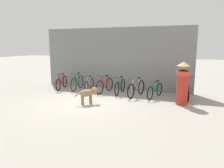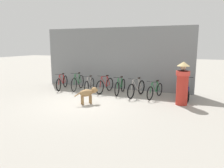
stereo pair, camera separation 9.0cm
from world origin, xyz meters
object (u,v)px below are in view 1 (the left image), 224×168
at_px(bicycle_3, 105,85).
at_px(person_in_robes, 182,83).
at_px(bicycle_0, 62,83).
at_px(motorcycle, 184,90).
at_px(bicycle_5, 136,89).
at_px(bicycle_4, 120,87).
at_px(stray_dog, 88,93).
at_px(bicycle_1, 77,83).
at_px(bicycle_6, 155,91).
at_px(bicycle_2, 89,85).

distance_m(bicycle_3, person_in_robes, 3.91).
height_order(bicycle_0, motorcycle, motorcycle).
relative_size(bicycle_3, person_in_robes, 0.94).
xyz_separation_m(bicycle_5, person_in_robes, (2.08, -0.67, 0.53)).
height_order(bicycle_4, stray_dog, bicycle_4).
xyz_separation_m(bicycle_4, stray_dog, (-0.54, -2.24, 0.11)).
distance_m(bicycle_0, motorcycle, 6.27).
relative_size(bicycle_1, bicycle_5, 0.96).
relative_size(bicycle_3, bicycle_5, 0.93).
relative_size(bicycle_5, person_in_robes, 1.01).
distance_m(bicycle_1, bicycle_5, 3.33).
bearing_deg(bicycle_1, bicycle_0, -86.19).
bearing_deg(bicycle_3, bicycle_0, -79.64).
bearing_deg(bicycle_0, bicycle_5, 73.42).
distance_m(bicycle_4, bicycle_6, 1.76).
bearing_deg(bicycle_1, bicycle_3, 79.11).
bearing_deg(bicycle_2, bicycle_0, -98.80).
relative_size(bicycle_5, stray_dog, 2.04).
bearing_deg(bicycle_2, bicycle_1, -110.59).
xyz_separation_m(bicycle_6, stray_dog, (-2.30, -2.06, 0.13)).
bearing_deg(bicycle_6, bicycle_2, -78.64).
distance_m(bicycle_5, motorcycle, 2.11).
distance_m(motorcycle, person_in_robes, 1.10).
relative_size(bicycle_0, bicycle_3, 1.03).
xyz_separation_m(bicycle_4, bicycle_5, (0.89, -0.22, 0.00)).
distance_m(bicycle_3, motorcycle, 3.79).
bearing_deg(bicycle_5, stray_dog, -25.61).
distance_m(bicycle_2, bicycle_3, 0.85).
bearing_deg(bicycle_0, motorcycle, 76.51).
xyz_separation_m(bicycle_1, bicycle_5, (3.32, -0.24, -0.03)).
distance_m(bicycle_6, motorcycle, 1.26).
height_order(bicycle_1, person_in_robes, person_in_robes).
bearing_deg(bicycle_3, bicycle_4, 98.43).
bearing_deg(motorcycle, bicycle_2, -103.38).
height_order(bicycle_0, bicycle_3, bicycle_3).
bearing_deg(bicycle_3, bicycle_1, -84.79).
relative_size(bicycle_0, motorcycle, 0.96).
relative_size(bicycle_3, motorcycle, 0.93).
relative_size(bicycle_4, stray_dog, 1.95).
xyz_separation_m(bicycle_2, motorcycle, (4.63, 0.20, 0.06)).
bearing_deg(bicycle_5, bicycle_3, -86.81).
bearing_deg(motorcycle, bicycle_6, -92.93).
distance_m(bicycle_3, bicycle_4, 0.81).
bearing_deg(stray_dog, bicycle_2, 65.92).
bearing_deg(bicycle_2, bicycle_5, 76.20).
bearing_deg(person_in_robes, motorcycle, -99.78).
distance_m(bicycle_5, bicycle_6, 0.86).
relative_size(bicycle_3, stray_dog, 1.89).
bearing_deg(bicycle_6, bicycle_1, -80.15).
relative_size(bicycle_4, person_in_robes, 0.97).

